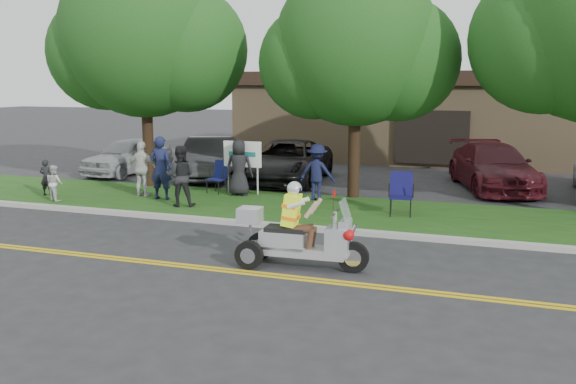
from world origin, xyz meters
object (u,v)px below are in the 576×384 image
(lawn_chair_a, at_px, (401,191))
(spectator_adult_right, at_px, (143,169))
(trike_scooter, at_px, (296,238))
(lawn_chair_b, at_px, (219,174))
(parked_car_far_left, at_px, (128,156))
(parked_car_left, at_px, (209,158))
(parked_car_mid, at_px, (287,162))
(parked_car_right, at_px, (493,167))
(spectator_adult_mid, at_px, (180,176))
(spectator_adult_left, at_px, (161,168))

(lawn_chair_a, relative_size, spectator_adult_right, 0.67)
(trike_scooter, bearing_deg, spectator_adult_right, 140.10)
(lawn_chair_b, xyz_separation_m, spectator_adult_right, (-1.95, -1.31, 0.27))
(lawn_chair_b, height_order, parked_car_far_left, parked_car_far_left)
(parked_car_far_left, relative_size, parked_car_left, 0.91)
(trike_scooter, bearing_deg, parked_car_far_left, 134.37)
(parked_car_far_left, distance_m, parked_car_mid, 6.50)
(spectator_adult_right, distance_m, parked_car_left, 4.30)
(parked_car_mid, bearing_deg, parked_car_left, 179.18)
(lawn_chair_b, height_order, parked_car_mid, parked_car_mid)
(parked_car_right, bearing_deg, parked_car_mid, 170.79)
(parked_car_far_left, distance_m, parked_car_left, 3.50)
(lawn_chair_a, relative_size, spectator_adult_mid, 0.65)
(spectator_adult_right, height_order, parked_car_far_left, spectator_adult_right)
(spectator_adult_left, height_order, spectator_adult_mid, spectator_adult_left)
(spectator_adult_mid, distance_m, parked_car_mid, 5.58)
(spectator_adult_mid, bearing_deg, parked_car_right, -161.70)
(lawn_chair_a, xyz_separation_m, spectator_adult_right, (-7.88, 0.05, 0.21))
(trike_scooter, xyz_separation_m, parked_car_mid, (-3.48, 9.51, 0.15))
(spectator_adult_mid, relative_size, parked_car_far_left, 0.41)
(lawn_chair_a, height_order, spectator_adult_right, spectator_adult_right)
(spectator_adult_left, relative_size, parked_car_far_left, 0.45)
(parked_car_left, bearing_deg, parked_car_far_left, 163.88)
(spectator_adult_right, bearing_deg, parked_car_left, -91.95)
(lawn_chair_a, xyz_separation_m, parked_car_left, (-7.75, 4.34, 0.02))
(lawn_chair_a, bearing_deg, spectator_adult_right, 171.88)
(trike_scooter, distance_m, parked_car_right, 11.02)
(spectator_adult_left, distance_m, spectator_adult_right, 0.85)
(spectator_adult_left, height_order, spectator_adult_right, spectator_adult_left)
(lawn_chair_b, distance_m, spectator_adult_mid, 2.32)
(spectator_adult_right, bearing_deg, parked_car_far_left, -52.25)
(lawn_chair_b, distance_m, spectator_adult_left, 1.99)
(parked_car_far_left, bearing_deg, parked_car_right, 9.79)
(lawn_chair_a, distance_m, parked_car_far_left, 12.07)
(lawn_chair_a, bearing_deg, parked_car_right, 59.74)
(trike_scooter, relative_size, parked_car_right, 0.50)
(spectator_adult_mid, bearing_deg, trike_scooter, 120.18)
(spectator_adult_right, distance_m, parked_car_mid, 5.44)
(parked_car_far_left, bearing_deg, spectator_adult_right, -46.67)
(lawn_chair_b, xyz_separation_m, spectator_adult_mid, (-0.11, -2.30, 0.28))
(lawn_chair_a, xyz_separation_m, lawn_chair_b, (-5.93, 1.36, -0.06))
(trike_scooter, distance_m, spectator_adult_left, 7.56)
(spectator_adult_right, relative_size, parked_car_right, 0.32)
(lawn_chair_a, distance_m, parked_car_left, 8.88)
(spectator_adult_mid, relative_size, parked_car_mid, 0.32)
(parked_car_left, relative_size, parked_car_right, 0.89)
(parked_car_mid, bearing_deg, lawn_chair_b, -114.38)
(parked_car_left, bearing_deg, lawn_chair_b, -74.24)
(spectator_adult_right, bearing_deg, spectator_adult_mid, 151.61)
(spectator_adult_mid, xyz_separation_m, spectator_adult_right, (-1.84, 0.98, -0.02))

